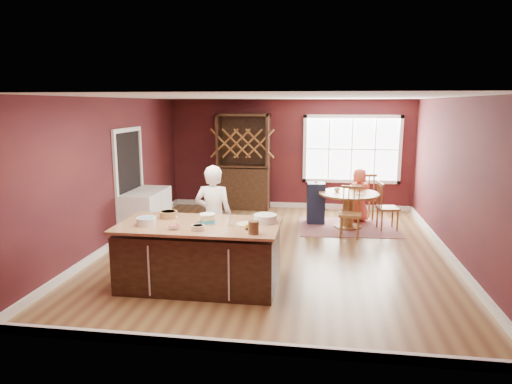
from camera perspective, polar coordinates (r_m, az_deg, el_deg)
room_shell at (r=7.97m, az=2.53°, el=2.03°), size 7.00×7.00×7.00m
window at (r=11.38m, az=11.89°, el=5.25°), size 2.36×0.10×1.66m
doorway at (r=9.36m, az=-15.50°, el=0.96°), size 0.08×1.26×2.13m
kitchen_island at (r=6.65m, az=-7.04°, el=-7.97°), size 2.28×1.19×0.92m
dining_table at (r=9.81m, az=11.51°, el=-1.33°), size 1.26×1.26×0.75m
baker at (r=7.26m, az=-5.32°, el=-3.10°), size 0.62×0.42×1.65m
layer_cake at (r=6.53m, az=-6.08°, el=-3.30°), size 0.32×0.32×0.13m
bowl_blue at (r=6.57m, az=-13.54°, el=-3.57°), size 0.27×0.27×0.11m
bowl_yellow at (r=6.90m, az=-10.87°, el=-2.78°), size 0.26×0.26×0.10m
bowl_pink at (r=6.27m, az=-10.21°, el=-4.36°), size 0.15×0.15×0.06m
bowl_olive at (r=6.18m, az=-7.26°, el=-4.44°), size 0.18×0.18×0.07m
drinking_glass at (r=6.35m, az=-3.27°, el=-3.61°), size 0.07×0.07×0.14m
dinner_plate at (r=6.40m, az=-1.27°, el=-4.05°), size 0.29×0.29×0.02m
white_tub at (r=6.52m, az=1.17°, el=-3.33°), size 0.33×0.33×0.11m
stoneware_crock at (r=5.95m, az=-0.30°, el=-4.45°), size 0.14×0.14×0.17m
toy_figurine at (r=6.13m, az=-1.15°, el=-4.41°), size 0.05×0.05×0.08m
rug at (r=9.94m, az=11.39°, el=-4.31°), size 2.15×1.72×0.01m
chair_east at (r=9.84m, az=16.17°, el=-1.68°), size 0.47×0.49×1.01m
chair_south at (r=9.10m, az=11.70°, el=-2.48°), size 0.47×0.45×1.01m
chair_north at (r=10.57m, az=13.34°, el=-0.47°), size 0.51×0.50×1.09m
seated_woman at (r=10.34m, az=12.72°, el=-0.39°), size 0.66×0.52×1.20m
high_chair at (r=10.08m, az=7.48°, el=-1.25°), size 0.41×0.41×0.94m
toddler at (r=10.09m, az=7.21°, el=0.73°), size 0.18×0.14×0.26m
table_plate at (r=9.65m, az=12.91°, el=-0.24°), size 0.20×0.20×0.01m
table_cup at (r=9.85m, az=10.10°, el=0.32°), size 0.14×0.14×0.09m
hutch at (r=11.31m, az=-1.57°, el=3.80°), size 1.28×0.53×2.35m
washer at (r=9.06m, az=-14.21°, el=-3.01°), size 0.62×0.60×0.90m
dryer at (r=9.64m, az=-12.77°, el=-2.12°), size 0.62×0.60×0.90m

